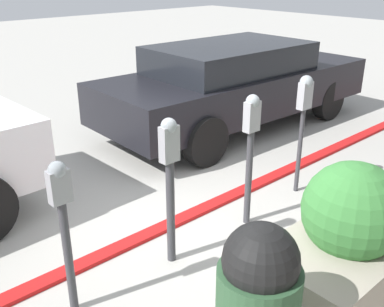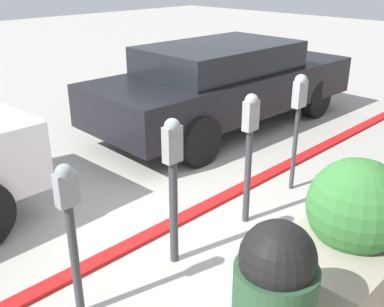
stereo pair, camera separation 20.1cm
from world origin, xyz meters
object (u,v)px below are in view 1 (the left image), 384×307
(parking_meter_nearest, at_px, (63,215))
(planter_box, at_px, (346,248))
(parked_car_middle, at_px, (236,83))
(parking_meter_middle, at_px, (251,139))
(parking_meter_second, at_px, (170,172))
(parking_meter_fourth, at_px, (304,106))

(parking_meter_nearest, distance_m, planter_box, 2.16)
(parked_car_middle, bearing_deg, parking_meter_middle, -133.18)
(parking_meter_nearest, distance_m, parking_meter_second, 0.99)
(parking_meter_middle, xyz_separation_m, parking_meter_fourth, (0.99, 0.08, 0.12))
(parking_meter_fourth, height_order, planter_box, parking_meter_fourth)
(parking_meter_second, relative_size, parking_meter_middle, 0.99)
(parking_meter_second, height_order, parked_car_middle, parked_car_middle)
(parking_meter_nearest, xyz_separation_m, planter_box, (1.65, -1.34, -0.35))
(parking_meter_second, xyz_separation_m, parking_meter_fourth, (2.00, 0.06, 0.17))
(planter_box, relative_size, parked_car_middle, 0.30)
(parking_meter_nearest, bearing_deg, parked_car_middle, 27.34)
(planter_box, bearing_deg, parking_meter_nearest, 140.83)
(parking_meter_second, distance_m, parked_car_middle, 3.82)
(parking_meter_middle, bearing_deg, parking_meter_nearest, 178.90)
(parking_meter_nearest, relative_size, parking_meter_middle, 0.92)
(parking_meter_nearest, bearing_deg, parking_meter_middle, -1.10)
(parking_meter_second, relative_size, planter_box, 0.96)
(parking_meter_middle, distance_m, planter_box, 1.42)
(parking_meter_middle, xyz_separation_m, planter_box, (-0.35, -1.31, -0.44))
(parking_meter_second, bearing_deg, parked_car_middle, 34.34)
(parking_meter_second, bearing_deg, parking_meter_fourth, 1.61)
(parking_meter_second, relative_size, parking_meter_fourth, 0.98)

